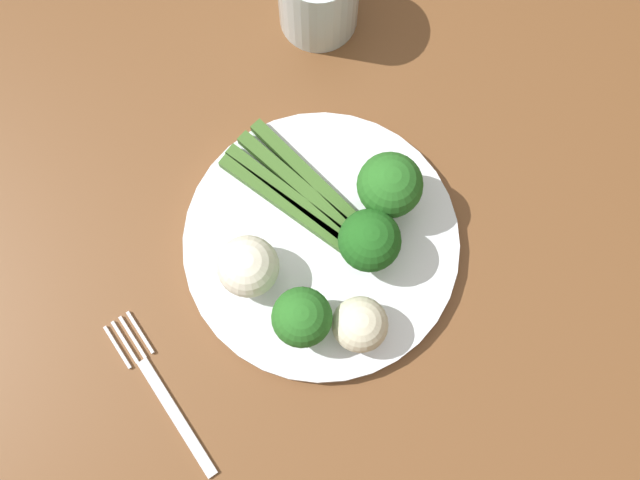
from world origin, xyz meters
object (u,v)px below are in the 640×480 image
(dining_table, at_px, (321,267))
(plate, at_px, (320,243))
(broccoli_outer_edge, at_px, (370,241))
(cauliflower_near_center, at_px, (248,267))
(asparagus_bundle, at_px, (299,194))
(broccoli_front_left, at_px, (302,317))
(broccoli_front, at_px, (390,186))
(fork, at_px, (162,393))
(cauliflower_right, at_px, (360,324))

(dining_table, relative_size, plate, 5.07)
(plate, bearing_deg, broccoli_outer_edge, -54.93)
(cauliflower_near_center, bearing_deg, asparagus_bundle, 15.93)
(plate, bearing_deg, asparagus_bundle, 71.41)
(broccoli_front_left, xyz_separation_m, broccoli_front, (0.13, 0.03, 0.00))
(fork, bearing_deg, plate, -80.28)
(broccoli_outer_edge, height_order, broccoli_front_left, broccoli_outer_edge)
(asparagus_bundle, xyz_separation_m, broccoli_front, (0.06, -0.06, 0.04))
(cauliflower_near_center, bearing_deg, broccoli_outer_edge, -32.41)
(broccoli_outer_edge, relative_size, cauliflower_right, 1.38)
(fork, bearing_deg, broccoli_front, -83.12)
(cauliflower_near_center, xyz_separation_m, cauliflower_right, (0.04, -0.10, -0.00))
(broccoli_front_left, distance_m, cauliflower_near_center, 0.07)
(dining_table, height_order, fork, fork)
(plate, height_order, fork, plate)
(broccoli_front, xyz_separation_m, fork, (-0.27, 0.01, -0.05))
(broccoli_front_left, height_order, broccoli_front, broccoli_front)
(broccoli_front, bearing_deg, fork, 177.77)
(broccoli_front_left, relative_size, broccoli_front, 0.89)
(plate, xyz_separation_m, broccoli_front, (0.07, -0.01, 0.05))
(cauliflower_near_center, relative_size, cauliflower_right, 1.12)
(fork, bearing_deg, broccoli_front_left, -98.44)
(asparagus_bundle, xyz_separation_m, broccoli_front_left, (-0.08, -0.09, 0.03))
(fork, bearing_deg, cauliflower_right, -106.40)
(cauliflower_right, bearing_deg, broccoli_front, 34.15)
(dining_table, relative_size, broccoli_outer_edge, 18.98)
(cauliflower_right, distance_m, fork, 0.19)
(broccoli_front_left, xyz_separation_m, cauliflower_right, (0.03, -0.04, -0.01))
(dining_table, distance_m, broccoli_front_left, 0.17)
(dining_table, bearing_deg, asparagus_bundle, 72.26)
(asparagus_bundle, distance_m, broccoli_front_left, 0.12)
(plate, relative_size, cauliflower_right, 5.16)
(broccoli_front, relative_size, cauliflower_right, 1.46)
(cauliflower_right, bearing_deg, broccoli_outer_edge, 39.94)
(plate, height_order, asparagus_bundle, asparagus_bundle)
(broccoli_outer_edge, relative_size, fork, 0.41)
(plate, xyz_separation_m, asparagus_bundle, (0.02, 0.04, 0.01))
(plate, xyz_separation_m, broccoli_front_left, (-0.06, -0.04, 0.04))
(broccoli_front, bearing_deg, asparagus_bundle, 134.91)
(dining_table, xyz_separation_m, fork, (-0.20, -0.00, 0.10))
(plate, distance_m, fork, 0.20)
(plate, distance_m, asparagus_bundle, 0.05)
(broccoli_outer_edge, relative_size, broccoli_front_left, 1.06)
(asparagus_bundle, xyz_separation_m, cauliflower_right, (-0.04, -0.13, 0.02))
(dining_table, bearing_deg, broccoli_front_left, -145.73)
(dining_table, xyz_separation_m, cauliflower_right, (-0.03, -0.08, 0.14))
(broccoli_outer_edge, bearing_deg, asparagus_bundle, 97.10)
(dining_table, height_order, broccoli_outer_edge, broccoli_outer_edge)
(broccoli_outer_edge, bearing_deg, broccoli_front_left, -174.60)
(plate, height_order, cauliflower_right, cauliflower_right)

